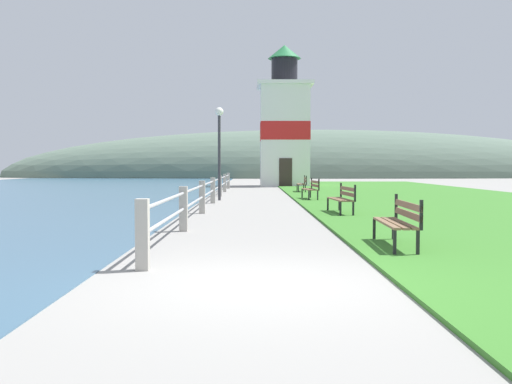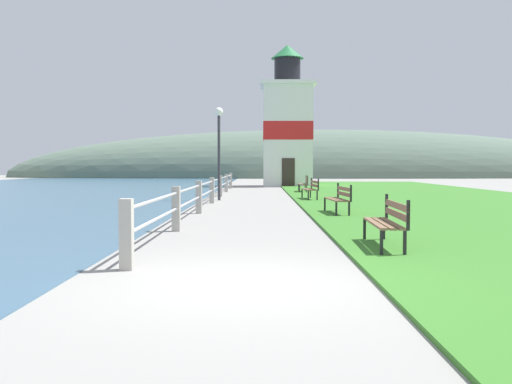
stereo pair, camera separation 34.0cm
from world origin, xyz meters
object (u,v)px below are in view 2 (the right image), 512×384
park_bench_far (311,188)px  park_bench_midway (339,197)px  lamp_post (219,136)px  lighthouse (287,127)px  park_bench_by_lighthouse (304,183)px  park_bench_near (388,219)px

park_bench_far → park_bench_midway: bearing=87.0°
park_bench_far → lamp_post: size_ratio=0.45×
park_bench_far → lighthouse: lighthouse is taller
park_bench_far → park_bench_by_lighthouse: 6.88m
park_bench_midway → park_bench_far: (-0.19, 7.21, -0.00)m
park_bench_near → lamp_post: lamp_post is taller
park_bench_near → lamp_post: size_ratio=0.50×
park_bench_near → park_bench_midway: 7.11m
park_bench_far → lamp_post: lamp_post is taller
park_bench_near → park_bench_by_lighthouse: size_ratio=1.17×
park_bench_midway → park_bench_far: same height
park_bench_midway → lamp_post: size_ratio=0.49×
park_bench_midway → park_bench_by_lighthouse: bearing=-93.6°
park_bench_near → lighthouse: size_ratio=0.20×
park_bench_by_lighthouse → park_bench_far: bearing=90.0°
park_bench_midway → park_bench_far: bearing=-92.0°
park_bench_midway → park_bench_by_lighthouse: size_ratio=1.15×
park_bench_near → park_bench_midway: (0.13, 7.11, -0.00)m
lighthouse → park_bench_by_lighthouse: bearing=-87.4°
lamp_post → park_bench_far: bearing=0.5°
park_bench_by_lighthouse → lamp_post: bearing=60.7°
lighthouse → park_bench_near: bearing=-89.5°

